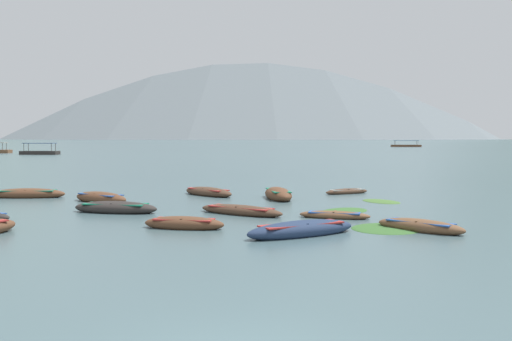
# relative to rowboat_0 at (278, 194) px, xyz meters

# --- Properties ---
(ground_plane) EXTENTS (6000.00, 6000.00, 0.00)m
(ground_plane) POSITION_rel_rowboat_0_xyz_m (-2.89, 1476.71, -0.25)
(ground_plane) COLOR #476066
(mountain_1) EXTENTS (1047.82, 1047.82, 361.88)m
(mountain_1) POSITION_rel_rowboat_0_xyz_m (-609.87, 1591.24, 180.69)
(mountain_1) COLOR slate
(mountain_1) RESTS_ON ground
(mountain_2) EXTENTS (1343.56, 1343.56, 516.01)m
(mountain_2) POSITION_rel_rowboat_0_xyz_m (77.73, 1471.62, 257.76)
(mountain_2) COLOR slate
(mountain_2) RESTS_ON ground
(mountain_3) EXTENTS (1170.07, 1170.07, 453.33)m
(mountain_3) POSITION_rel_rowboat_0_xyz_m (831.57, 1654.83, 226.42)
(mountain_3) COLOR #4C5B56
(mountain_3) RESTS_ON ground
(rowboat_0) EXTENTS (1.71, 4.17, 0.80)m
(rowboat_0) POSITION_rel_rowboat_0_xyz_m (0.00, 0.00, 0.00)
(rowboat_0) COLOR brown
(rowboat_0) RESTS_ON ground
(rowboat_1) EXTENTS (4.16, 3.57, 0.53)m
(rowboat_1) POSITION_rel_rowboat_0_xyz_m (-2.33, -6.43, -0.08)
(rowboat_1) COLOR #4C3323
(rowboat_1) RESTS_ON ground
(rowboat_2) EXTENTS (3.13, 3.20, 0.55)m
(rowboat_2) POSITION_rel_rowboat_0_xyz_m (4.18, -11.40, -0.07)
(rowboat_2) COLOR brown
(rowboat_2) RESTS_ON ground
(rowboat_3) EXTENTS (3.74, 3.40, 0.68)m
(rowboat_3) POSITION_rel_rowboat_0_xyz_m (-9.70, -1.03, -0.03)
(rowboat_3) COLOR brown
(rowboat_3) RESTS_ON ground
(rowboat_4) EXTENTS (4.27, 2.38, 0.66)m
(rowboat_4) POSITION_rel_rowboat_0_xyz_m (-8.10, -5.45, -0.04)
(rowboat_4) COLOR #2D2826
(rowboat_4) RESTS_ON ground
(rowboat_7) EXTENTS (3.33, 1.83, 0.58)m
(rowboat_7) POSITION_rel_rowboat_0_xyz_m (-4.63, -10.29, -0.07)
(rowboat_7) COLOR brown
(rowboat_7) RESTS_ON ground
(rowboat_8) EXTENTS (4.48, 3.04, 0.67)m
(rowboat_8) POSITION_rel_rowboat_0_xyz_m (-0.36, -12.12, -0.04)
(rowboat_8) COLOR navy
(rowboat_8) RESTS_ON ground
(rowboat_9) EXTENTS (3.17, 1.84, 0.39)m
(rowboat_9) POSITION_rel_rowboat_0_xyz_m (1.66, -7.89, -0.12)
(rowboat_9) COLOR brown
(rowboat_9) RESTS_ON ground
(rowboat_10) EXTENTS (3.10, 1.89, 0.39)m
(rowboat_10) POSITION_rel_rowboat_0_xyz_m (4.51, 2.63, -0.12)
(rowboat_10) COLOR #4C3323
(rowboat_10) RESTS_ON ground
(rowboat_11) EXTENTS (4.30, 1.27, 0.67)m
(rowboat_11) POSITION_rel_rowboat_0_xyz_m (-14.39, 1.48, -0.04)
(rowboat_11) COLOR brown
(rowboat_11) RESTS_ON ground
(rowboat_12) EXTENTS (3.58, 4.01, 0.62)m
(rowboat_12) POSITION_rel_rowboat_0_xyz_m (-4.00, 2.09, -0.05)
(rowboat_12) COLOR #4C3323
(rowboat_12) RESTS_ON ground
(ferry_1) EXTENTS (11.26, 6.20, 2.54)m
(ferry_1) POSITION_rel_rowboat_0_xyz_m (64.75, 175.09, 0.20)
(ferry_1) COLOR brown
(ferry_1) RESTS_ON ground
(ferry_2) EXTENTS (7.67, 3.49, 2.54)m
(ferry_2) POSITION_rel_rowboat_0_xyz_m (-40.00, 85.66, 0.20)
(ferry_2) COLOR #2D2826
(ferry_2) RESTS_ON ground
(weed_patch_0) EXTENTS (2.47, 2.97, 0.14)m
(weed_patch_0) POSITION_rel_rowboat_0_xyz_m (5.41, -1.81, -0.25)
(weed_patch_0) COLOR #477033
(weed_patch_0) RESTS_ON ground
(weed_patch_1) EXTENTS (3.28, 3.34, 0.14)m
(weed_patch_1) POSITION_rel_rowboat_0_xyz_m (2.58, -5.60, -0.25)
(weed_patch_1) COLOR #38662D
(weed_patch_1) RESTS_ON ground
(weed_patch_3) EXTENTS (3.78, 3.84, 0.14)m
(weed_patch_3) POSITION_rel_rowboat_0_xyz_m (3.07, -10.84, -0.25)
(weed_patch_3) COLOR #38662D
(weed_patch_3) RESTS_ON ground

